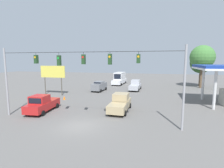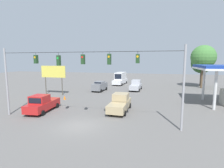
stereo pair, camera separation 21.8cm
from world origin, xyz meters
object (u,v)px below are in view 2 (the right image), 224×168
overhead_signal_span (83,73)px  traffic_cone_second (49,104)px  pickup_truck_tan_crossing_near (120,103)px  tree_horizon_right (203,57)px  traffic_cone_third (58,101)px  pickup_truck_silver_oncoming_deep (136,85)px  traffic_cone_nearest (39,108)px  pickup_truck_red_parked_shoulder (42,104)px  box_truck_white_withflow_deep (120,78)px  sedan_grey_withflow_far (100,86)px  tree_horizon_left (202,63)px  traffic_cone_fourth (65,98)px  roadside_billboard (53,73)px

overhead_signal_span → traffic_cone_second: overhead_signal_span is taller
pickup_truck_tan_crossing_near → tree_horizon_right: 27.15m
traffic_cone_third → tree_horizon_right: size_ratio=0.06×
pickup_truck_tan_crossing_near → pickup_truck_silver_oncoming_deep: 15.94m
overhead_signal_span → traffic_cone_nearest: size_ratio=31.40×
pickup_truck_red_parked_shoulder → traffic_cone_third: (0.48, -4.43, -0.68)m
overhead_signal_span → box_truck_white_withflow_deep: bearing=-85.9°
traffic_cone_nearest → traffic_cone_third: (-0.07, -4.25, 0.00)m
sedan_grey_withflow_far → pickup_truck_silver_oncoming_deep: bearing=-156.8°
tree_horizon_left → tree_horizon_right: bearing=81.6°
sedan_grey_withflow_far → traffic_cone_nearest: sedan_grey_withflow_far is taller
pickup_truck_tan_crossing_near → pickup_truck_red_parked_shoulder: bearing=16.0°
pickup_truck_red_parked_shoulder → traffic_cone_second: 2.41m
box_truck_white_withflow_deep → overhead_signal_span: bearing=94.1°
traffic_cone_fourth → tree_horizon_right: 31.03m
tree_horizon_left → sedan_grey_withflow_far: bearing=29.3°
traffic_cone_third → roadside_billboard: roadside_billboard is taller
tree_horizon_right → traffic_cone_fourth: bearing=37.0°
pickup_truck_tan_crossing_near → pickup_truck_silver_oncoming_deep: bearing=-90.6°
traffic_cone_third → traffic_cone_second: bearing=86.3°
sedan_grey_withflow_far → pickup_truck_silver_oncoming_deep: size_ratio=0.82×
traffic_cone_nearest → overhead_signal_span: bearing=162.0°
roadside_billboard → pickup_truck_silver_oncoming_deep: bearing=-147.8°
overhead_signal_span → sedan_grey_withflow_far: bearing=-76.9°
sedan_grey_withflow_far → traffic_cone_second: bearing=77.7°
traffic_cone_fourth → traffic_cone_third: bearing=96.7°
pickup_truck_silver_oncoming_deep → traffic_cone_second: bearing=58.6°
traffic_cone_nearest → tree_horizon_right: tree_horizon_right is taller
pickup_truck_tan_crossing_near → box_truck_white_withflow_deep: bearing=-78.6°
traffic_cone_second → traffic_cone_fourth: (0.12, -4.49, 0.00)m
box_truck_white_withflow_deep → tree_horizon_left: bearing=-177.4°
pickup_truck_tan_crossing_near → pickup_truck_red_parked_shoulder: 9.55m
box_truck_white_withflow_deep → roadside_billboard: (8.90, 16.96, 2.38)m
pickup_truck_red_parked_shoulder → roadside_billboard: size_ratio=1.01×
pickup_truck_red_parked_shoulder → overhead_signal_span: bearing=162.1°
sedan_grey_withflow_far → tree_horizon_left: tree_horizon_left is taller
overhead_signal_span → roadside_billboard: bearing=-47.2°
traffic_cone_fourth → roadside_billboard: 6.10m
roadside_billboard → tree_horizon_left: tree_horizon_left is taller
traffic_cone_nearest → roadside_billboard: bearing=-67.2°
sedan_grey_withflow_far → roadside_billboard: (6.87, 5.76, 2.88)m
traffic_cone_fourth → tree_horizon_left: (-24.62, -20.93, 5.32)m
sedan_grey_withflow_far → tree_horizon_right: (-21.20, -9.39, 5.88)m
traffic_cone_fourth → traffic_cone_nearest: bearing=91.7°
traffic_cone_nearest → traffic_cone_third: size_ratio=1.00×
traffic_cone_third → tree_horizon_left: 34.07m
traffic_cone_second → sedan_grey_withflow_far: bearing=-102.3°
overhead_signal_span → traffic_cone_third: size_ratio=31.40×
pickup_truck_red_parked_shoulder → traffic_cone_nearest: (0.56, -0.18, -0.68)m
traffic_cone_nearest → traffic_cone_second: (0.07, -2.05, 0.00)m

